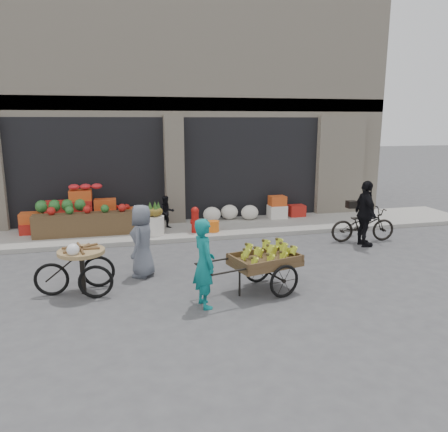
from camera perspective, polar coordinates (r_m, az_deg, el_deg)
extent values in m
plane|color=#424244|center=(8.69, -1.83, -8.75)|extent=(80.00, 80.00, 0.00)
cube|color=gray|center=(12.52, -5.80, -1.87)|extent=(18.00, 2.20, 0.12)
cube|color=beige|center=(16.21, -8.23, 13.58)|extent=(14.00, 6.00, 7.00)
cube|color=gray|center=(13.39, -6.94, 14.32)|extent=(14.00, 0.30, 0.40)
cube|color=black|center=(14.02, -17.20, 5.86)|extent=(4.40, 1.60, 3.10)
cube|color=black|center=(14.61, 2.68, 6.64)|extent=(4.40, 1.60, 3.10)
cube|color=beige|center=(13.26, -6.61, 5.99)|extent=(0.55, 0.80, 3.22)
cube|color=brown|center=(12.20, -17.31, -1.01)|extent=(2.80, 0.45, 0.60)
sphere|color=#1E5923|center=(12.67, -20.48, 1.27)|extent=(0.34, 0.34, 0.34)
cylinder|color=silver|center=(11.89, -9.06, -1.20)|extent=(0.52, 0.52, 0.50)
cylinder|color=#A5140F|center=(11.97, -3.80, -0.82)|extent=(0.20, 0.20, 0.56)
sphere|color=#A5140F|center=(11.90, -3.82, 0.68)|extent=(0.22, 0.22, 0.22)
cylinder|color=orange|center=(12.05, -1.40, -1.35)|extent=(0.32, 0.32, 0.30)
ellipsoid|color=silver|center=(13.36, 0.92, 0.33)|extent=(1.70, 0.60, 0.44)
imported|color=black|center=(12.46, -7.51, 0.50)|extent=(0.51, 0.43, 0.93)
cube|color=brown|center=(8.16, 5.35, -6.03)|extent=(1.38, 1.07, 0.11)
torus|color=black|center=(7.99, 7.87, -8.44)|extent=(0.61, 0.20, 0.61)
torus|color=black|center=(8.66, 4.47, -6.69)|extent=(0.61, 0.20, 0.61)
cylinder|color=black|center=(8.00, 2.05, -8.72)|extent=(0.04, 0.04, 0.51)
imported|color=#0E7070|center=(7.42, -2.61, -6.18)|extent=(0.46, 0.62, 1.55)
cylinder|color=#9E7F51|center=(8.35, -18.15, -4.47)|extent=(0.88, 0.88, 0.07)
cube|color=black|center=(8.47, -17.97, -7.06)|extent=(0.08, 0.08, 0.80)
torus|color=black|center=(8.21, -16.40, -8.25)|extent=(0.62, 0.09, 0.62)
torus|color=black|center=(8.73, -16.08, -6.97)|extent=(0.62, 0.09, 0.62)
torus|color=black|center=(8.59, -21.60, -7.71)|extent=(0.62, 0.09, 0.62)
imported|color=slate|center=(9.01, -10.62, -3.20)|extent=(0.72, 0.86, 1.49)
imported|color=black|center=(12.03, 17.68, -1.08)|extent=(1.77, 0.78, 0.90)
imported|color=black|center=(11.51, 17.99, 0.28)|extent=(0.51, 1.02, 1.67)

